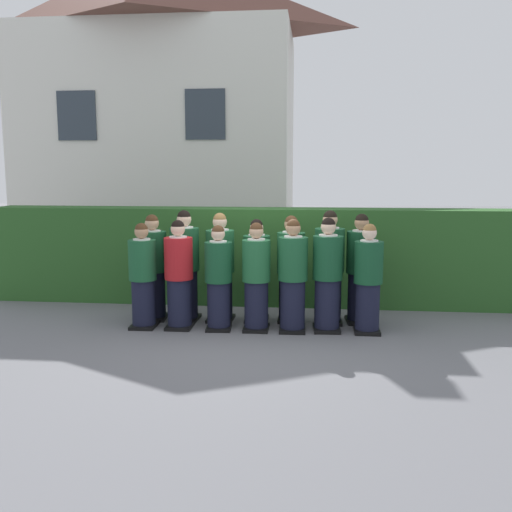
{
  "coord_description": "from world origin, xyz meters",
  "views": [
    {
      "loc": [
        0.87,
        -8.04,
        2.31
      ],
      "look_at": [
        0.0,
        0.25,
        1.05
      ],
      "focal_mm": 40.01,
      "sensor_mm": 36.0,
      "label": 1
    }
  ],
  "objects": [
    {
      "name": "ground_plane",
      "position": [
        0.0,
        0.0,
        0.0
      ],
      "size": [
        60.0,
        60.0,
        0.0
      ],
      "primitive_type": "plane",
      "color": "slate"
    },
    {
      "name": "student_front_row_0",
      "position": [
        -1.64,
        -0.04,
        0.74
      ],
      "size": [
        0.4,
        0.45,
        1.55
      ],
      "color": "black",
      "rests_on": "ground"
    },
    {
      "name": "student_in_red_blazer",
      "position": [
        -1.11,
        -0.02,
        0.76
      ],
      "size": [
        0.42,
        0.46,
        1.6
      ],
      "color": "black",
      "rests_on": "ground"
    },
    {
      "name": "student_front_row_2",
      "position": [
        -0.52,
        -0.03,
        0.73
      ],
      "size": [
        0.4,
        0.5,
        1.53
      ],
      "color": "black",
      "rests_on": "ground"
    },
    {
      "name": "student_front_row_3",
      "position": [
        0.03,
        -0.01,
        0.75
      ],
      "size": [
        0.41,
        0.49,
        1.57
      ],
      "color": "black",
      "rests_on": "ground"
    },
    {
      "name": "student_front_row_4",
      "position": [
        0.56,
        0.0,
        0.77
      ],
      "size": [
        0.42,
        0.51,
        1.62
      ],
      "color": "black",
      "rests_on": "ground"
    },
    {
      "name": "student_front_row_5",
      "position": [
        1.05,
        0.06,
        0.78
      ],
      "size": [
        0.43,
        0.49,
        1.65
      ],
      "color": "black",
      "rests_on": "ground"
    },
    {
      "name": "student_front_row_6",
      "position": [
        1.63,
        0.03,
        0.74
      ],
      "size": [
        0.41,
        0.49,
        1.57
      ],
      "color": "black",
      "rests_on": "ground"
    },
    {
      "name": "student_rear_row_0",
      "position": [
        -1.62,
        0.44,
        0.78
      ],
      "size": [
        0.43,
        0.5,
        1.64
      ],
      "color": "black",
      "rests_on": "ground"
    },
    {
      "name": "student_rear_row_1",
      "position": [
        -1.12,
        0.43,
        0.82
      ],
      "size": [
        0.44,
        0.54,
        1.71
      ],
      "color": "black",
      "rests_on": "ground"
    },
    {
      "name": "student_rear_row_2",
      "position": [
        -0.57,
        0.46,
        0.8
      ],
      "size": [
        0.43,
        0.53,
        1.67
      ],
      "color": "black",
      "rests_on": "ground"
    },
    {
      "name": "student_rear_row_3",
      "position": [
        -0.02,
        0.51,
        0.75
      ],
      "size": [
        0.41,
        0.51,
        1.58
      ],
      "color": "black",
      "rests_on": "ground"
    },
    {
      "name": "student_rear_row_4",
      "position": [
        0.5,
        0.54,
        0.78
      ],
      "size": [
        0.42,
        0.47,
        1.63
      ],
      "color": "black",
      "rests_on": "ground"
    },
    {
      "name": "student_rear_row_5",
      "position": [
        1.09,
        0.51,
        0.82
      ],
      "size": [
        0.45,
        0.51,
        1.72
      ],
      "color": "black",
      "rests_on": "ground"
    },
    {
      "name": "student_rear_row_6",
      "position": [
        1.56,
        0.57,
        0.79
      ],
      "size": [
        0.43,
        0.51,
        1.66
      ],
      "color": "black",
      "rests_on": "ground"
    },
    {
      "name": "hedge",
      "position": [
        0.0,
        1.71,
        0.83
      ],
      "size": [
        9.57,
        0.7,
        1.66
      ],
      "color": "#285623",
      "rests_on": "ground"
    },
    {
      "name": "school_building_main",
      "position": [
        -3.07,
        6.47,
        3.93
      ],
      "size": [
        6.97,
        3.72,
        7.66
      ],
      "color": "silver",
      "rests_on": "ground"
    }
  ]
}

